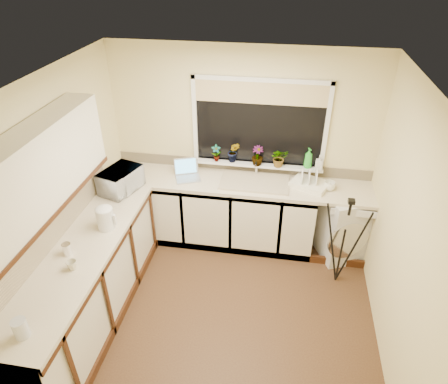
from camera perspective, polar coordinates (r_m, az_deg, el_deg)
floor at (r=4.49m, az=-0.34°, el=-16.41°), size 3.20×3.20×0.00m
ceiling at (r=3.10m, az=-0.48°, el=14.99°), size 3.20×3.20×0.00m
wall_back at (r=4.93m, az=2.60°, el=6.51°), size 3.20×0.00×3.20m
wall_front at (r=2.62m, az=-6.48°, el=-23.02°), size 3.20×0.00×3.20m
wall_left at (r=4.19m, az=-22.50°, el=-1.26°), size 0.00×3.00×3.00m
wall_right at (r=3.78m, az=24.39°, el=-5.69°), size 0.00×3.00×3.00m
base_cabinet_back at (r=5.13m, az=-1.66°, el=-2.70°), size 2.55×0.60×0.86m
base_cabinet_left at (r=4.33m, az=-18.72°, el=-12.64°), size 0.54×2.40×0.86m
worktop_back at (r=4.84m, az=2.05°, el=1.30°), size 3.20×0.60×0.04m
worktop_left at (r=4.04m, az=-19.82°, el=-8.08°), size 0.60×2.40×0.04m
upper_cabinet at (r=3.51m, az=-25.64°, el=2.31°), size 0.28×1.90×0.70m
splashback_left at (r=4.04m, az=-24.07°, el=-4.77°), size 0.02×2.40×0.45m
splashback_back at (r=5.04m, az=2.51°, el=3.84°), size 3.20×0.02×0.14m
window_glass at (r=4.77m, az=5.09°, el=9.76°), size 1.50×0.02×1.00m
window_blind at (r=4.62m, az=5.29°, el=13.94°), size 1.50×0.02×0.25m
windowsill at (r=4.94m, az=4.74°, el=4.00°), size 1.60×0.14×0.03m
sink at (r=4.80m, az=4.42°, el=1.43°), size 0.82×0.46×0.03m
faucet at (r=4.91m, az=4.68°, el=3.57°), size 0.03×0.03×0.24m
washing_machine at (r=5.13m, az=17.08°, el=-4.30°), size 0.79×0.78×0.87m
laptop at (r=4.92m, az=-5.29°, el=2.77°), size 0.38×0.38×0.21m
kettle at (r=4.17m, az=-16.65°, el=-3.69°), size 0.17×0.17×0.23m
dish_rack at (r=4.82m, az=12.21°, el=1.10°), size 0.51×0.45×0.06m
tripod at (r=4.60m, az=16.71°, el=-6.94°), size 0.70×0.70×1.13m
glass_jug at (r=3.41m, az=-27.16°, el=-17.02°), size 0.11×0.11×0.16m
steel_jar at (r=3.99m, az=-21.60°, el=-7.61°), size 0.08×0.08×0.12m
microwave at (r=4.74m, az=-14.60°, el=1.65°), size 0.46×0.56×0.27m
plant_a at (r=4.92m, az=-1.13°, el=5.57°), size 0.13×0.11×0.22m
plant_b at (r=4.90m, az=1.38°, el=5.76°), size 0.15×0.12×0.26m
plant_c at (r=4.85m, az=4.83°, el=5.21°), size 0.17×0.17×0.24m
plant_d at (r=4.85m, az=7.92°, el=4.91°), size 0.25×0.23×0.23m
soap_bottle_green at (r=4.87m, az=12.02°, el=4.79°), size 0.13×0.13×0.25m
soap_bottle_clear at (r=4.87m, az=13.49°, el=4.12°), size 0.09×0.09×0.18m
cup_back at (r=4.80m, az=14.90°, el=0.85°), size 0.17×0.17×0.11m
cup_left at (r=3.82m, az=-20.97°, el=-9.77°), size 0.10×0.10×0.09m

